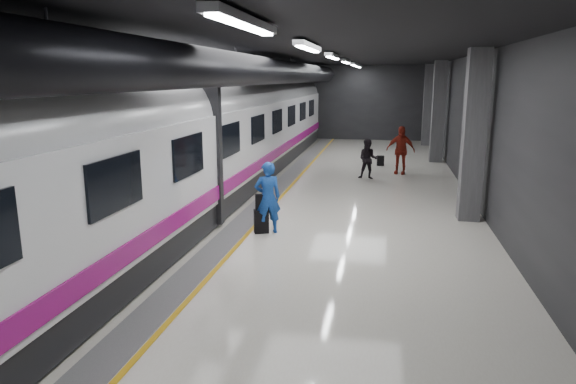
{
  "coord_description": "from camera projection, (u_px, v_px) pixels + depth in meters",
  "views": [
    {
      "loc": [
        2.29,
        -12.11,
        3.75
      ],
      "look_at": [
        0.23,
        -1.37,
        1.31
      ],
      "focal_mm": 32.0,
      "sensor_mm": 36.0,
      "label": 1
    }
  ],
  "objects": [
    {
      "name": "ground",
      "position": [
        289.0,
        231.0,
        12.85
      ],
      "size": [
        40.0,
        40.0,
        0.0
      ],
      "primitive_type": "plane",
      "color": "silver",
      "rests_on": "ground"
    },
    {
      "name": "platform_hall",
      "position": [
        285.0,
        86.0,
        13.04
      ],
      "size": [
        10.02,
        40.02,
        4.51
      ],
      "color": "black",
      "rests_on": "ground"
    },
    {
      "name": "train",
      "position": [
        163.0,
        146.0,
        12.99
      ],
      "size": [
        3.05,
        38.0,
        4.05
      ],
      "color": "black",
      "rests_on": "ground"
    },
    {
      "name": "traveler_main",
      "position": [
        268.0,
        198.0,
        12.53
      ],
      "size": [
        0.76,
        0.65,
        1.78
      ],
      "primitive_type": "imported",
      "rotation": [
        0.0,
        0.0,
        3.55
      ],
      "color": "blue",
      "rests_on": "ground"
    },
    {
      "name": "suitcase_main",
      "position": [
        261.0,
        221.0,
        12.65
      ],
      "size": [
        0.41,
        0.34,
        0.58
      ],
      "primitive_type": "cube",
      "rotation": [
        0.0,
        0.0,
        0.36
      ],
      "color": "black",
      "rests_on": "ground"
    },
    {
      "name": "shoulder_bag",
      "position": [
        261.0,
        202.0,
        12.56
      ],
      "size": [
        0.33,
        0.25,
        0.39
      ],
      "primitive_type": "cube",
      "rotation": [
        0.0,
        0.0,
        0.36
      ],
      "color": "black",
      "rests_on": "suitcase_main"
    },
    {
      "name": "traveler_far_a",
      "position": [
        368.0,
        159.0,
        19.32
      ],
      "size": [
        0.77,
        0.62,
        1.51
      ],
      "primitive_type": "imported",
      "rotation": [
        0.0,
        0.0,
        -0.07
      ],
      "color": "black",
      "rests_on": "ground"
    },
    {
      "name": "traveler_far_b",
      "position": [
        400.0,
        150.0,
        20.32
      ],
      "size": [
        1.18,
        0.65,
        1.9
      ],
      "primitive_type": "imported",
      "rotation": [
        0.0,
        0.0,
        -0.17
      ],
      "color": "maroon",
      "rests_on": "ground"
    },
    {
      "name": "suitcase_far",
      "position": [
        380.0,
        161.0,
        22.37
      ],
      "size": [
        0.32,
        0.23,
        0.44
      ],
      "primitive_type": "cube",
      "rotation": [
        0.0,
        0.0,
        0.13
      ],
      "color": "black",
      "rests_on": "ground"
    }
  ]
}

